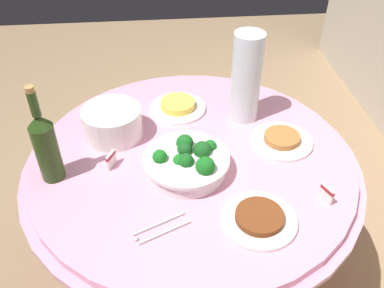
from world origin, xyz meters
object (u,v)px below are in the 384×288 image
(plate_stack, at_px, (112,123))
(food_plate_fried_egg, at_px, (178,106))
(broccoli_bowl, at_px, (187,162))
(serving_tongs, at_px, (160,229))
(label_placard_front, at_px, (327,194))
(label_placard_mid, at_px, (111,159))
(wine_bottle, at_px, (46,145))
(decorative_fruit_vase, at_px, (246,83))
(food_plate_peanuts, at_px, (282,140))
(food_plate_stir_fry, at_px, (259,219))

(plate_stack, bearing_deg, food_plate_fried_egg, 120.28)
(broccoli_bowl, relative_size, serving_tongs, 1.71)
(broccoli_bowl, height_order, food_plate_fried_egg, broccoli_bowl)
(label_placard_front, height_order, label_placard_mid, same)
(serving_tongs, height_order, food_plate_fried_egg, food_plate_fried_egg)
(wine_bottle, xyz_separation_m, decorative_fruit_vase, (-0.27, 0.67, 0.02))
(decorative_fruit_vase, relative_size, food_plate_peanuts, 1.55)
(food_plate_peanuts, xyz_separation_m, label_placard_front, (0.29, 0.06, 0.02))
(label_placard_mid, bearing_deg, label_placard_front, 71.37)
(broccoli_bowl, bearing_deg, food_plate_peanuts, 108.60)
(plate_stack, distance_m, decorative_fruit_vase, 0.50)
(food_plate_fried_egg, bearing_deg, wine_bottle, -51.13)
(food_plate_fried_egg, relative_size, food_plate_peanuts, 1.00)
(food_plate_fried_egg, distance_m, label_placard_mid, 0.40)
(decorative_fruit_vase, height_order, food_plate_stir_fry, decorative_fruit_vase)
(broccoli_bowl, xyz_separation_m, wine_bottle, (-0.02, -0.43, 0.09))
(decorative_fruit_vase, xyz_separation_m, food_plate_stir_fry, (0.52, -0.05, -0.14))
(food_plate_stir_fry, relative_size, food_plate_peanuts, 1.00)
(food_plate_fried_egg, distance_m, food_plate_peanuts, 0.43)
(plate_stack, relative_size, wine_bottle, 0.62)
(plate_stack, distance_m, wine_bottle, 0.28)
(plate_stack, height_order, decorative_fruit_vase, decorative_fruit_vase)
(broccoli_bowl, height_order, decorative_fruit_vase, decorative_fruit_vase)
(wine_bottle, relative_size, label_placard_front, 6.11)
(plate_stack, bearing_deg, food_plate_stir_fry, 43.95)
(food_plate_stir_fry, height_order, label_placard_front, label_placard_front)
(plate_stack, height_order, food_plate_stir_fry, plate_stack)
(wine_bottle, bearing_deg, plate_stack, 137.76)
(serving_tongs, height_order, label_placard_mid, label_placard_mid)
(food_plate_peanuts, bearing_deg, food_plate_stir_fry, -24.61)
(wine_bottle, height_order, label_placard_front, wine_bottle)
(food_plate_fried_egg, bearing_deg, serving_tongs, -8.82)
(broccoli_bowl, relative_size, decorative_fruit_vase, 0.82)
(serving_tongs, bearing_deg, food_plate_fried_egg, 171.18)
(label_placard_mid, bearing_deg, decorative_fruit_vase, 116.51)
(serving_tongs, xyz_separation_m, food_plate_fried_egg, (-0.60, 0.09, 0.01))
(food_plate_peanuts, bearing_deg, label_placard_front, 11.30)
(broccoli_bowl, bearing_deg, food_plate_stir_fry, 38.76)
(decorative_fruit_vase, xyz_separation_m, food_plate_peanuts, (0.17, 0.11, -0.14))
(decorative_fruit_vase, height_order, food_plate_fried_egg, decorative_fruit_vase)
(food_plate_fried_egg, height_order, label_placard_front, label_placard_front)
(food_plate_peanuts, height_order, label_placard_front, label_placard_front)
(broccoli_bowl, relative_size, plate_stack, 1.33)
(broccoli_bowl, xyz_separation_m, plate_stack, (-0.22, -0.25, 0.01))
(serving_tongs, height_order, food_plate_stir_fry, food_plate_stir_fry)
(serving_tongs, relative_size, food_plate_peanuts, 0.75)
(decorative_fruit_vase, bearing_deg, serving_tongs, -32.78)
(plate_stack, height_order, label_placard_front, plate_stack)
(broccoli_bowl, relative_size, food_plate_stir_fry, 1.27)
(broccoli_bowl, xyz_separation_m, serving_tongs, (0.24, -0.10, -0.04))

